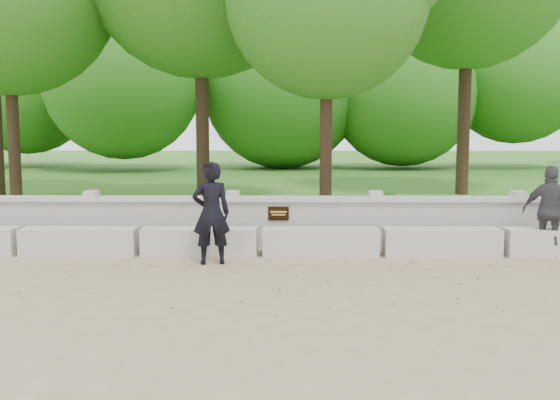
# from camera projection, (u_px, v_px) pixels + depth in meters

# --- Properties ---
(ground) EXTENTS (80.00, 80.00, 0.00)m
(ground) POSITION_uv_depth(u_px,v_px,m) (254.00, 283.00, 8.45)
(ground) COLOR tan
(ground) RESTS_ON ground
(lawn) EXTENTS (40.00, 22.00, 0.25)m
(lawn) POSITION_uv_depth(u_px,v_px,m) (274.00, 184.00, 22.35)
(lawn) COLOR #2B5F1D
(lawn) RESTS_ON ground
(concrete_bench) EXTENTS (11.90, 0.45, 0.45)m
(concrete_bench) POSITION_uv_depth(u_px,v_px,m) (260.00, 242.00, 10.31)
(concrete_bench) COLOR beige
(concrete_bench) RESTS_ON ground
(parapet_wall) EXTENTS (12.50, 0.35, 0.90)m
(parapet_wall) POSITION_uv_depth(u_px,v_px,m) (262.00, 221.00, 10.98)
(parapet_wall) COLOR #B5B2AB
(parapet_wall) RESTS_ON ground
(man_main) EXTENTS (0.64, 0.58, 1.59)m
(man_main) POSITION_uv_depth(u_px,v_px,m) (211.00, 213.00, 9.57)
(man_main) COLOR black
(man_main) RESTS_ON ground
(visitor_right) EXTENTS (0.94, 0.76, 1.50)m
(visitor_right) POSITION_uv_depth(u_px,v_px,m) (551.00, 211.00, 10.11)
(visitor_right) COLOR #3A3A3E
(visitor_right) RESTS_ON ground
(shrub_b) EXTENTS (0.33, 0.36, 0.53)m
(shrub_b) POSITION_uv_depth(u_px,v_px,m) (389.00, 202.00, 13.50)
(shrub_b) COLOR #2D7026
(shrub_b) RESTS_ON lawn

